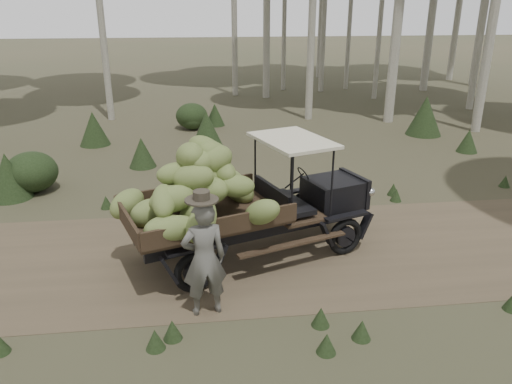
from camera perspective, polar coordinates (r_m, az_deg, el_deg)
ground at (r=9.40m, az=4.49°, el=-6.84°), size 120.00×120.00×0.00m
dirt_track at (r=9.40m, az=4.49°, el=-6.82°), size 70.00×4.00×0.01m
banana_truck at (r=8.46m, az=-3.99°, el=0.07°), size 5.01×3.11×2.38m
farmer at (r=7.28m, az=-5.96°, el=-7.46°), size 0.72×0.56×1.95m
undergrowth at (r=10.22m, az=-7.38°, el=-1.25°), size 23.35×21.83×1.36m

